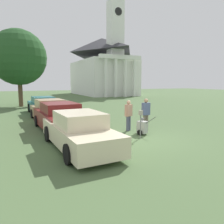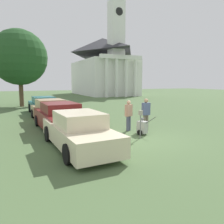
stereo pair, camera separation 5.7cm
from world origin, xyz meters
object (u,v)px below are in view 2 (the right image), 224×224
object	(u,v)px
parked_car_maroon	(60,117)
person_worker	(129,114)
equipment_cart	(142,127)
church	(104,65)
parked_car_tan	(50,111)
parked_car_teal	(43,106)
person_supervisor	(146,112)
parked_car_cream	(78,131)
parking_meter	(141,119)

from	to	relation	value
parked_car_maroon	person_worker	size ratio (longest dim) A/B	3.21
equipment_cart	church	distance (m)	35.40
parked_car_tan	parked_car_maroon	bearing A→B (deg)	-92.95
parked_car_teal	equipment_cart	bearing A→B (deg)	-72.88
equipment_cart	person_supervisor	bearing A→B (deg)	23.89
parked_car_maroon	church	distance (m)	34.11
equipment_cart	parked_car_cream	bearing A→B (deg)	169.48
parked_car_tan	person_supervisor	bearing A→B (deg)	-54.60
parked_car_maroon	parked_car_tan	world-z (taller)	parked_car_maroon
parked_car_cream	parked_car_teal	distance (m)	10.42
parked_car_teal	church	xyz separation A→B (m)	(15.03, 23.39, 5.44)
parked_car_tan	parked_car_teal	distance (m)	3.44
parked_car_teal	person_worker	world-z (taller)	person_worker
parked_car_tan	parking_meter	xyz separation A→B (m)	(3.04, -6.71, 0.26)
parked_car_maroon	equipment_cart	world-z (taller)	parked_car_maroon
person_supervisor	equipment_cart	size ratio (longest dim) A/B	1.74
parked_car_tan	equipment_cart	distance (m)	7.08
parked_car_tan	church	distance (m)	31.23
parked_car_cream	parked_car_tan	xyz separation A→B (m)	(-0.00, 6.98, -0.01)
parked_car_tan	church	world-z (taller)	church
parked_car_cream	parked_car_teal	xyz separation A→B (m)	(-0.00, 10.42, -0.01)
parked_car_cream	parking_meter	distance (m)	3.06
person_worker	person_supervisor	world-z (taller)	person_supervisor
parking_meter	parked_car_tan	bearing A→B (deg)	114.39
parked_car_teal	person_worker	xyz separation A→B (m)	(3.33, -8.49, 0.26)
parked_car_teal	equipment_cart	xyz separation A→B (m)	(3.50, -9.59, -0.28)
parked_car_tan	parking_meter	size ratio (longest dim) A/B	3.74
parked_car_cream	parked_car_tan	distance (m)	6.98
parked_car_maroon	person_supervisor	size ratio (longest dim) A/B	3.04
parked_car_cream	equipment_cart	xyz separation A→B (m)	(3.50, 0.83, -0.29)
parking_meter	person_worker	bearing A→B (deg)	80.13
parked_car_tan	parked_car_teal	size ratio (longest dim) A/B	0.96
parked_car_maroon	person_worker	xyz separation A→B (m)	(3.33, -1.75, 0.23)
parked_car_maroon	person_supervisor	world-z (taller)	person_supervisor
person_worker	church	xyz separation A→B (m)	(11.70, 31.88, 5.18)
parked_car_cream	parked_car_tan	world-z (taller)	parked_car_cream
parked_car_cream	church	size ratio (longest dim) A/B	0.21
church	parked_car_teal	bearing A→B (deg)	-122.72
person_supervisor	equipment_cart	distance (m)	1.24
parked_car_teal	person_worker	distance (m)	9.13
parked_car_maroon	church	world-z (taller)	church
equipment_cart	church	size ratio (longest dim) A/B	0.04
equipment_cart	church	xyz separation A→B (m)	(11.52, 32.98, 5.73)
parked_car_maroon	person_worker	world-z (taller)	person_worker
parking_meter	church	xyz separation A→B (m)	(11.99, 33.55, 5.19)
parked_car_tan	person_supervisor	world-z (taller)	person_supervisor
parking_meter	person_supervisor	xyz separation A→B (m)	(1.19, 1.36, 0.07)
person_supervisor	parked_car_maroon	bearing A→B (deg)	-25.88
parked_car_teal	parking_meter	xyz separation A→B (m)	(3.04, -10.16, 0.25)
parked_car_maroon	person_supervisor	xyz separation A→B (m)	(4.23, -2.05, 0.29)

